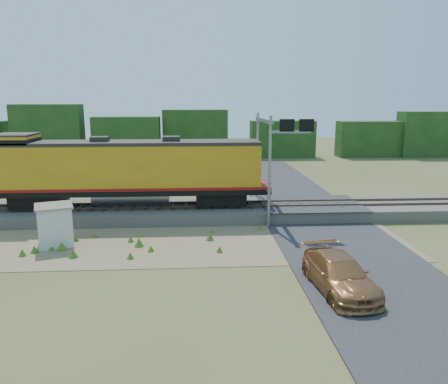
{
  "coord_description": "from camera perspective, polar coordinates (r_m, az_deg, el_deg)",
  "views": [
    {
      "loc": [
        -1.01,
        -23.56,
        8.05
      ],
      "look_at": [
        0.67,
        3.0,
        2.4
      ],
      "focal_mm": 35.0,
      "sensor_mm": 36.0,
      "label": 1
    }
  ],
  "objects": [
    {
      "name": "tree_line_north",
      "position": [
        61.77,
        -2.69,
        7.36
      ],
      "size": [
        130.0,
        3.0,
        6.5
      ],
      "color": "#1C3B15",
      "rests_on": "ground"
    },
    {
      "name": "shed",
      "position": [
        26.21,
        -21.21,
        -4.05
      ],
      "size": [
        2.51,
        2.51,
        2.33
      ],
      "rotation": [
        0.0,
        0.0,
        0.34
      ],
      "color": "silver",
      "rests_on": "ground"
    },
    {
      "name": "signal_gantry",
      "position": [
        29.43,
        6.06,
        6.62
      ],
      "size": [
        2.82,
        6.2,
        7.11
      ],
      "color": "gray",
      "rests_on": "ground"
    },
    {
      "name": "road",
      "position": [
        26.8,
        14.03,
        -5.67
      ],
      "size": [
        7.0,
        66.0,
        0.86
      ],
      "color": "#38383A",
      "rests_on": "ground"
    },
    {
      "name": "rails",
      "position": [
        30.43,
        -1.61,
        -1.64
      ],
      "size": [
        70.0,
        1.54,
        0.16
      ],
      "color": "brown",
      "rests_on": "ballast"
    },
    {
      "name": "weed_clumps",
      "position": [
        25.11,
        -9.17,
        -6.87
      ],
      "size": [
        15.0,
        6.2,
        0.56
      ],
      "primitive_type": null,
      "color": "#476D1F",
      "rests_on": "ground"
    },
    {
      "name": "dirt_shoulder",
      "position": [
        25.38,
        -5.7,
        -6.53
      ],
      "size": [
        26.0,
        8.0,
        0.03
      ],
      "primitive_type": "cube",
      "color": "#8C7754",
      "rests_on": "ground"
    },
    {
      "name": "ballast",
      "position": [
        30.55,
        -1.6,
        -2.52
      ],
      "size": [
        70.0,
        5.0,
        0.8
      ],
      "primitive_type": "cube",
      "color": "slate",
      "rests_on": "ground"
    },
    {
      "name": "ground",
      "position": [
        24.92,
        -1.1,
        -6.87
      ],
      "size": [
        140.0,
        140.0,
        0.0
      ],
      "primitive_type": "plane",
      "color": "#475123",
      "rests_on": "ground"
    },
    {
      "name": "car",
      "position": [
        19.59,
        14.83,
        -10.33
      ],
      "size": [
        2.53,
        5.31,
        1.5
      ],
      "primitive_type": "imported",
      "rotation": [
        0.0,
        0.0,
        0.09
      ],
      "color": "#A96C3E",
      "rests_on": "ground"
    },
    {
      "name": "locomotive",
      "position": [
        30.31,
        -12.71,
        2.82
      ],
      "size": [
        18.97,
        2.89,
        4.89
      ],
      "color": "black",
      "rests_on": "rails"
    }
  ]
}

